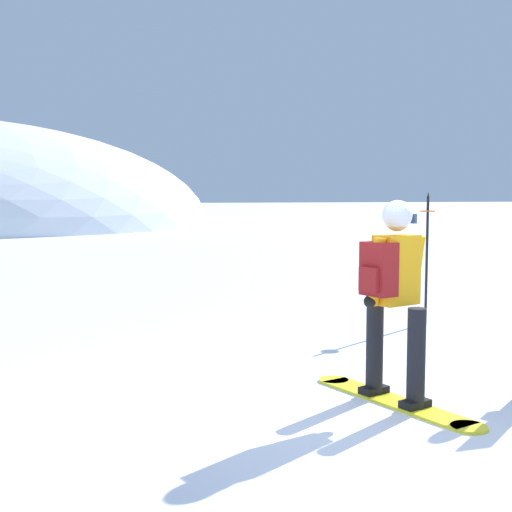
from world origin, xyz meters
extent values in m
plane|color=white|center=(0.00, 0.00, 0.00)|extent=(300.00, 300.00, 0.00)
cube|color=yellow|center=(0.46, 0.40, 0.01)|extent=(0.71, 1.58, 0.02)
cylinder|color=yellow|center=(0.24, 1.15, 0.01)|extent=(0.28, 0.28, 0.02)
cylinder|color=yellow|center=(0.68, -0.35, 0.01)|extent=(0.28, 0.28, 0.02)
cube|color=black|center=(0.39, 0.63, 0.05)|extent=(0.28, 0.21, 0.06)
cube|color=black|center=(0.53, 0.17, 0.05)|extent=(0.28, 0.21, 0.06)
cylinder|color=black|center=(0.39, 0.63, 0.43)|extent=(0.15, 0.15, 0.82)
cylinder|color=black|center=(0.53, 0.17, 0.43)|extent=(0.15, 0.15, 0.82)
cube|color=#F4A314|center=(0.46, 0.40, 1.13)|extent=(0.41, 0.31, 0.58)
cylinder|color=#F4A314|center=(0.24, 0.33, 1.13)|extent=(0.15, 0.20, 0.57)
cylinder|color=#F4A314|center=(0.68, 0.46, 1.13)|extent=(0.15, 0.20, 0.57)
sphere|color=black|center=(0.21, 0.37, 0.88)|extent=(0.11, 0.11, 0.11)
sphere|color=black|center=(0.69, 0.51, 0.88)|extent=(0.11, 0.11, 0.11)
cube|color=maroon|center=(0.27, 0.34, 1.15)|extent=(0.25, 0.32, 0.44)
cube|color=maroon|center=(0.17, 0.31, 1.07)|extent=(0.11, 0.21, 0.20)
sphere|color=tan|center=(0.46, 0.40, 1.56)|extent=(0.21, 0.21, 0.21)
sphere|color=silver|center=(0.46, 0.40, 1.59)|extent=(0.25, 0.25, 0.25)
cube|color=navy|center=(0.58, 0.44, 1.56)|extent=(0.08, 0.17, 0.08)
cylinder|color=black|center=(2.63, 3.44, 0.86)|extent=(0.04, 0.04, 1.72)
cylinder|color=orange|center=(2.63, 3.44, 1.54)|extent=(0.20, 0.20, 0.02)
cone|color=black|center=(2.63, 3.44, 1.76)|extent=(0.04, 0.04, 0.08)
camera|label=1|loc=(-2.34, -4.58, 1.75)|focal=47.45mm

